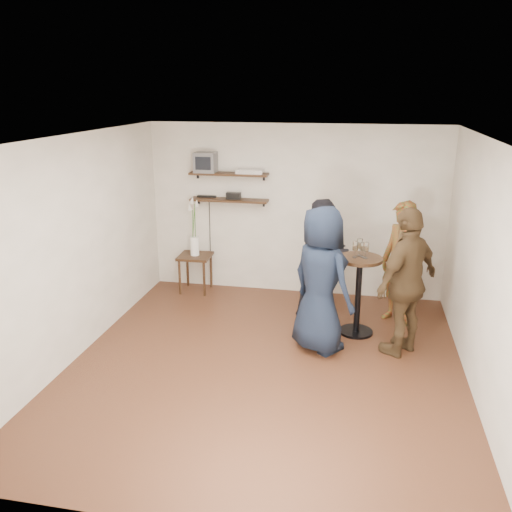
{
  "coord_description": "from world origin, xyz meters",
  "views": [
    {
      "loc": [
        0.99,
        -5.54,
        3.09
      ],
      "look_at": [
        -0.19,
        0.4,
        1.2
      ],
      "focal_mm": 38.0,
      "sensor_mm": 36.0,
      "label": 1
    }
  ],
  "objects_px": {
    "side_table": "(195,261)",
    "person_navy": "(321,280)",
    "crt_monitor": "(206,162)",
    "person_plaid": "(400,263)",
    "person_brown": "(407,282)",
    "radio": "(234,196)",
    "person_dark": "(324,259)",
    "drinks_table": "(359,285)",
    "dvd_deck": "(250,171)"
  },
  "relations": [
    {
      "from": "dvd_deck",
      "to": "side_table",
      "type": "bearing_deg",
      "value": -168.36
    },
    {
      "from": "dvd_deck",
      "to": "person_brown",
      "type": "xyz_separation_m",
      "value": [
        2.24,
        -1.69,
        -1.0
      ]
    },
    {
      "from": "radio",
      "to": "person_dark",
      "type": "bearing_deg",
      "value": -27.32
    },
    {
      "from": "radio",
      "to": "person_navy",
      "type": "distance_m",
      "value": 2.43
    },
    {
      "from": "person_plaid",
      "to": "person_dark",
      "type": "xyz_separation_m",
      "value": [
        -1.02,
        0.04,
        -0.01
      ]
    },
    {
      "from": "side_table",
      "to": "person_plaid",
      "type": "xyz_separation_m",
      "value": [
        3.06,
        -0.62,
        0.35
      ]
    },
    {
      "from": "person_plaid",
      "to": "person_navy",
      "type": "distance_m",
      "value": 1.4
    },
    {
      "from": "person_plaid",
      "to": "person_brown",
      "type": "height_order",
      "value": "person_brown"
    },
    {
      "from": "person_plaid",
      "to": "person_navy",
      "type": "xyz_separation_m",
      "value": [
        -0.97,
        -1.01,
        0.05
      ]
    },
    {
      "from": "crt_monitor",
      "to": "side_table",
      "type": "relative_size",
      "value": 0.54
    },
    {
      "from": "person_plaid",
      "to": "person_dark",
      "type": "bearing_deg",
      "value": -133.81
    },
    {
      "from": "drinks_table",
      "to": "person_plaid",
      "type": "distance_m",
      "value": 0.73
    },
    {
      "from": "crt_monitor",
      "to": "radio",
      "type": "xyz_separation_m",
      "value": [
        0.42,
        0.0,
        -0.5
      ]
    },
    {
      "from": "side_table",
      "to": "drinks_table",
      "type": "distance_m",
      "value": 2.76
    },
    {
      "from": "person_dark",
      "to": "person_brown",
      "type": "distance_m",
      "value": 1.41
    },
    {
      "from": "person_navy",
      "to": "person_dark",
      "type": "bearing_deg",
      "value": -48.41
    },
    {
      "from": "side_table",
      "to": "person_dark",
      "type": "relative_size",
      "value": 0.35
    },
    {
      "from": "crt_monitor",
      "to": "person_navy",
      "type": "height_order",
      "value": "crt_monitor"
    },
    {
      "from": "side_table",
      "to": "person_navy",
      "type": "xyz_separation_m",
      "value": [
        2.09,
        -1.63,
        0.4
      ]
    },
    {
      "from": "person_brown",
      "to": "person_plaid",
      "type": "bearing_deg",
      "value": -140.17
    },
    {
      "from": "person_plaid",
      "to": "drinks_table",
      "type": "bearing_deg",
      "value": -90.0
    },
    {
      "from": "radio",
      "to": "person_brown",
      "type": "height_order",
      "value": "person_brown"
    },
    {
      "from": "side_table",
      "to": "dvd_deck",
      "type": "bearing_deg",
      "value": 11.64
    },
    {
      "from": "side_table",
      "to": "person_plaid",
      "type": "relative_size",
      "value": 0.35
    },
    {
      "from": "drinks_table",
      "to": "person_brown",
      "type": "xyz_separation_m",
      "value": [
        0.55,
        -0.43,
        0.23
      ]
    },
    {
      "from": "radio",
      "to": "person_plaid",
      "type": "relative_size",
      "value": 0.13
    },
    {
      "from": "side_table",
      "to": "person_dark",
      "type": "xyz_separation_m",
      "value": [
        2.04,
        -0.58,
        0.34
      ]
    },
    {
      "from": "side_table",
      "to": "radio",
      "type": "bearing_deg",
      "value": 16.55
    },
    {
      "from": "side_table",
      "to": "person_brown",
      "type": "distance_m",
      "value": 3.46
    },
    {
      "from": "side_table",
      "to": "person_navy",
      "type": "bearing_deg",
      "value": -37.98
    },
    {
      "from": "person_dark",
      "to": "dvd_deck",
      "type": "bearing_deg",
      "value": 103.94
    },
    {
      "from": "person_dark",
      "to": "radio",
      "type": "bearing_deg",
      "value": 108.79
    },
    {
      "from": "crt_monitor",
      "to": "person_dark",
      "type": "relative_size",
      "value": 0.19
    },
    {
      "from": "person_navy",
      "to": "person_brown",
      "type": "distance_m",
      "value": 1.01
    },
    {
      "from": "dvd_deck",
      "to": "person_navy",
      "type": "xyz_separation_m",
      "value": [
        1.24,
        -1.8,
        -1.0
      ]
    },
    {
      "from": "person_plaid",
      "to": "person_dark",
      "type": "distance_m",
      "value": 1.02
    },
    {
      "from": "crt_monitor",
      "to": "dvd_deck",
      "type": "distance_m",
      "value": 0.7
    },
    {
      "from": "dvd_deck",
      "to": "radio",
      "type": "height_order",
      "value": "dvd_deck"
    },
    {
      "from": "crt_monitor",
      "to": "person_brown",
      "type": "distance_m",
      "value": 3.56
    },
    {
      "from": "person_brown",
      "to": "drinks_table",
      "type": "bearing_deg",
      "value": -90.0
    },
    {
      "from": "person_brown",
      "to": "person_navy",
      "type": "bearing_deg",
      "value": -45.57
    },
    {
      "from": "side_table",
      "to": "person_plaid",
      "type": "bearing_deg",
      "value": -11.41
    },
    {
      "from": "radio",
      "to": "person_dark",
      "type": "relative_size",
      "value": 0.13
    },
    {
      "from": "radio",
      "to": "person_plaid",
      "type": "distance_m",
      "value": 2.68
    },
    {
      "from": "drinks_table",
      "to": "crt_monitor",
      "type": "bearing_deg",
      "value": 152.0
    },
    {
      "from": "drinks_table",
      "to": "person_dark",
      "type": "bearing_deg",
      "value": 133.89
    },
    {
      "from": "person_navy",
      "to": "person_brown",
      "type": "xyz_separation_m",
      "value": [
        1.0,
        0.11,
        0.0
      ]
    },
    {
      "from": "dvd_deck",
      "to": "side_table",
      "type": "xyz_separation_m",
      "value": [
        -0.85,
        -0.18,
        -1.4
      ]
    },
    {
      "from": "dvd_deck",
      "to": "person_dark",
      "type": "xyz_separation_m",
      "value": [
        1.2,
        -0.75,
        -1.06
      ]
    },
    {
      "from": "dvd_deck",
      "to": "drinks_table",
      "type": "xyz_separation_m",
      "value": [
        1.68,
        -1.26,
        -1.23
      ]
    }
  ]
}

